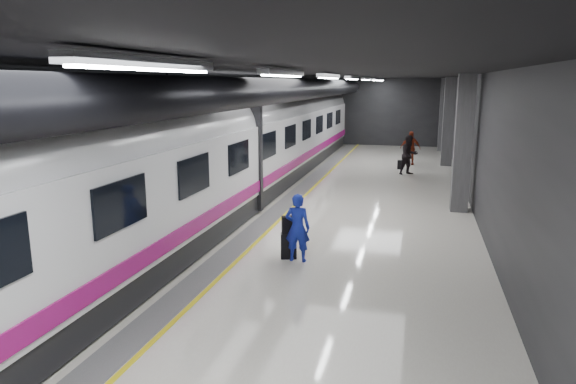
% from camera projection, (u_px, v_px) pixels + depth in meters
% --- Properties ---
extents(ground, '(40.00, 40.00, 0.00)m').
position_uv_depth(ground, '(314.00, 217.00, 16.46)').
color(ground, silver).
rests_on(ground, ground).
extents(platform_hall, '(10.02, 40.02, 4.51)m').
position_uv_depth(platform_hall, '(312.00, 104.00, 16.70)').
color(platform_hall, black).
rests_on(platform_hall, ground).
extents(train, '(3.05, 38.00, 4.05)m').
position_uv_depth(train, '(217.00, 149.00, 16.82)').
color(train, black).
rests_on(train, ground).
extents(traveler_main, '(0.61, 0.40, 1.66)m').
position_uv_depth(traveler_main, '(298.00, 228.00, 12.22)').
color(traveler_main, '#181BB9').
rests_on(traveler_main, ground).
extents(suitcase_main, '(0.44, 0.34, 0.63)m').
position_uv_depth(suitcase_main, '(289.00, 246.00, 12.52)').
color(suitcase_main, black).
rests_on(suitcase_main, ground).
extents(shoulder_bag, '(0.37, 0.30, 0.43)m').
position_uv_depth(shoulder_bag, '(289.00, 225.00, 12.42)').
color(shoulder_bag, black).
rests_on(shoulder_bag, suitcase_main).
extents(traveler_far_a, '(1.13, 1.09, 1.84)m').
position_uv_depth(traveler_far_a, '(409.00, 155.00, 23.83)').
color(traveler_far_a, black).
rests_on(traveler_far_a, ground).
extents(traveler_far_b, '(1.04, 0.47, 1.75)m').
position_uv_depth(traveler_far_b, '(410.00, 148.00, 26.75)').
color(traveler_far_b, maroon).
rests_on(traveler_far_b, ground).
extents(suitcase_far, '(0.31, 0.21, 0.44)m').
position_uv_depth(suitcase_far, '(400.00, 165.00, 25.47)').
color(suitcase_far, black).
rests_on(suitcase_far, ground).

